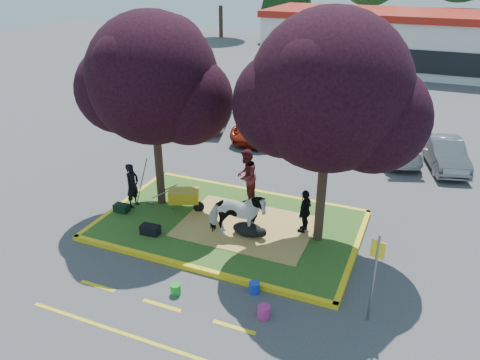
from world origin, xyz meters
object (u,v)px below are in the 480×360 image
at_px(bucket_pink, 264,312).
at_px(car_silver, 212,109).
at_px(calf, 248,229).
at_px(handler, 132,185).
at_px(sign_post, 375,270).
at_px(bucket_green, 176,289).
at_px(cow, 237,215).
at_px(car_black, 170,113).
at_px(bucket_blue, 254,287).
at_px(wheelbarrow, 184,196).

bearing_deg(bucket_pink, car_silver, 120.66).
distance_m(calf, handler, 4.44).
xyz_separation_m(handler, sign_post, (8.43, -2.49, 0.55)).
distance_m(bucket_green, bucket_pink, 2.44).
height_order(cow, bucket_pink, cow).
distance_m(calf, car_silver, 11.67).
xyz_separation_m(calf, car_black, (-7.85, 8.58, 0.41)).
bearing_deg(bucket_pink, bucket_blue, 125.24).
xyz_separation_m(cow, sign_post, (4.32, -2.01, 0.57)).
distance_m(bucket_green, car_silver, 14.19).
height_order(cow, car_black, cow).
xyz_separation_m(calf, bucket_pink, (1.68, -3.12, -0.20)).
bearing_deg(car_black, bucket_blue, -47.43).
height_order(cow, wheelbarrow, cow).
relative_size(calf, car_black, 0.22).
bearing_deg(sign_post, car_black, 150.80).
bearing_deg(calf, sign_post, -42.99).
bearing_deg(sign_post, cow, 168.14).
distance_m(bucket_blue, car_silver, 14.25).
bearing_deg(calf, cow, -155.17).
distance_m(wheelbarrow, bucket_green, 4.41).
relative_size(wheelbarrow, bucket_green, 6.23).
bearing_deg(car_silver, handler, 83.83).
height_order(bucket_pink, car_black, car_black).
relative_size(calf, handler, 0.63).
bearing_deg(car_silver, cow, 103.64).
distance_m(calf, car_black, 11.64).
height_order(cow, sign_post, sign_post).
xyz_separation_m(sign_post, bucket_blue, (-2.92, -0.10, -1.33)).
relative_size(cow, bucket_pink, 5.49).
bearing_deg(handler, bucket_green, -132.00).
relative_size(bucket_green, car_black, 0.06).
bearing_deg(car_black, car_silver, 40.88).
xyz_separation_m(handler, bucket_pink, (6.07, -3.39, -0.77)).
bearing_deg(sign_post, car_silver, 142.74).
relative_size(bucket_blue, car_black, 0.07).
bearing_deg(handler, car_silver, 11.35).
bearing_deg(car_black, cow, -46.15).
bearing_deg(car_black, handler, -64.26).
relative_size(bucket_blue, car_silver, 0.07).
bearing_deg(bucket_blue, handler, 154.79).
height_order(handler, bucket_green, handler).
bearing_deg(sign_post, wheelbarrow, 168.96).
bearing_deg(car_silver, car_black, 21.77).
xyz_separation_m(handler, car_black, (-3.47, 8.31, -0.17)).
bearing_deg(cow, wheelbarrow, 52.52).
xyz_separation_m(bucket_pink, car_silver, (-7.75, 13.08, 0.62)).
relative_size(bucket_pink, bucket_blue, 1.06).
distance_m(calf, bucket_green, 3.28).
bearing_deg(bucket_blue, cow, 123.56).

